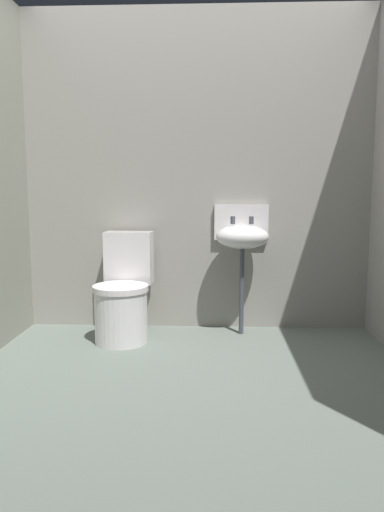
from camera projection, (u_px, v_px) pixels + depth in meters
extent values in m
cube|color=slate|center=(190.00, 392.00, 2.78)|extent=(3.10, 2.82, 0.08)
cube|color=gray|center=(197.00, 172.00, 3.85)|extent=(3.10, 0.10, 2.47)
cylinder|color=white|center=(121.00, 317.00, 3.53)|extent=(0.40, 0.40, 0.38)
cylinder|color=white|center=(121.00, 288.00, 3.50)|extent=(0.42, 0.42, 0.04)
cube|color=white|center=(129.00, 258.00, 3.78)|extent=(0.37, 0.19, 0.40)
cylinder|color=#444751|center=(242.00, 292.00, 3.72)|extent=(0.04, 0.04, 0.66)
ellipsoid|color=white|center=(242.00, 237.00, 3.67)|extent=(0.40, 0.32, 0.18)
cube|color=white|center=(241.00, 222.00, 3.82)|extent=(0.42, 0.04, 0.28)
cylinder|color=#444751|center=(233.00, 220.00, 3.71)|extent=(0.04, 0.04, 0.06)
cylinder|color=#444751|center=(251.00, 220.00, 3.71)|extent=(0.04, 0.04, 0.06)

